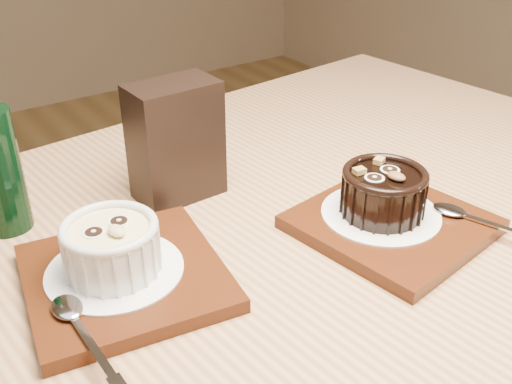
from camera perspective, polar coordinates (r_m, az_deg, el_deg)
table at (r=0.68m, az=1.86°, el=-11.70°), size 1.28×0.92×0.75m
tray_left at (r=0.59m, az=-12.36°, el=-7.94°), size 0.21×0.21×0.01m
doily_left at (r=0.59m, az=-13.29°, el=-7.24°), size 0.13×0.13×0.00m
ramekin_white at (r=0.57m, az=-13.62°, el=-4.93°), size 0.09×0.09×0.05m
spoon_left at (r=0.52m, az=-16.22°, el=-12.51°), size 0.03×0.13×0.01m
tray_right at (r=0.67m, az=12.75°, el=-2.97°), size 0.20×0.20×0.01m
doily_right at (r=0.67m, az=11.79°, el=-2.01°), size 0.13×0.13×0.00m
ramekin_dark at (r=0.65m, az=12.05°, el=0.17°), size 0.09×0.09×0.05m
spoon_right at (r=0.68m, az=20.68°, el=-2.48°), size 0.07×0.14×0.01m
condiment_stand at (r=0.70m, az=-7.65°, el=4.80°), size 0.10×0.06×0.14m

